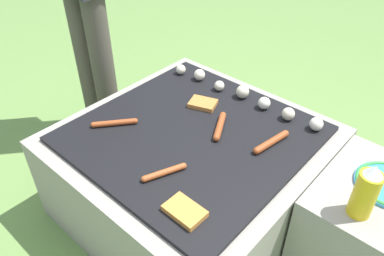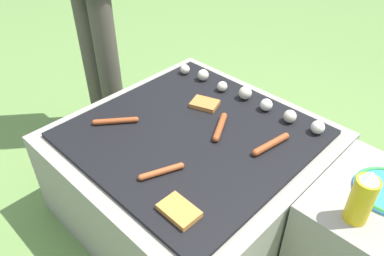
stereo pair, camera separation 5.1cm
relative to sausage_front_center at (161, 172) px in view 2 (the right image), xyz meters
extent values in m
plane|color=#608442|center=(-0.09, 0.25, -0.46)|extent=(14.00, 14.00, 0.00)
cube|color=gray|center=(-0.09, 0.25, -0.24)|extent=(0.98, 0.98, 0.43)
cube|color=black|center=(-0.09, 0.25, -0.02)|extent=(0.86, 0.86, 0.02)
cube|color=gray|center=(0.61, 0.43, -0.24)|extent=(0.40, 0.48, 0.45)
cylinder|color=#4C473D|center=(-0.97, 0.36, -0.05)|extent=(0.12, 0.12, 0.82)
cylinder|color=#4C473D|center=(-0.82, 0.36, -0.05)|extent=(0.12, 0.12, 0.82)
cylinder|color=#93421E|center=(-0.36, 0.07, 0.00)|extent=(0.13, 0.15, 0.02)
sphere|color=#93421E|center=(-0.41, 0.00, 0.00)|extent=(0.02, 0.02, 0.02)
sphere|color=#93421E|center=(-0.31, 0.13, 0.00)|extent=(0.02, 0.02, 0.02)
cylinder|color=#93421E|center=(0.19, 0.39, 0.00)|extent=(0.05, 0.17, 0.03)
sphere|color=#93421E|center=(0.20, 0.47, 0.00)|extent=(0.03, 0.03, 0.03)
sphere|color=#93421E|center=(0.18, 0.31, 0.00)|extent=(0.03, 0.03, 0.03)
cylinder|color=#93421E|center=(-0.02, 0.34, 0.00)|extent=(0.10, 0.15, 0.03)
sphere|color=#93421E|center=(0.02, 0.27, 0.00)|extent=(0.03, 0.03, 0.03)
sphere|color=#93421E|center=(-0.06, 0.41, 0.00)|extent=(0.03, 0.03, 0.03)
cylinder|color=#A34C23|center=(0.00, 0.00, 0.00)|extent=(0.08, 0.15, 0.02)
sphere|color=#A34C23|center=(-0.03, -0.07, 0.00)|extent=(0.02, 0.02, 0.02)
sphere|color=#A34C23|center=(0.03, 0.07, 0.00)|extent=(0.02, 0.02, 0.02)
cube|color=#D18438|center=(0.17, -0.08, 0.00)|extent=(0.13, 0.09, 0.02)
cube|color=#B27033|center=(-0.18, 0.42, 0.00)|extent=(0.14, 0.12, 0.02)
sphere|color=beige|center=(-0.45, 0.56, 0.01)|extent=(0.05, 0.05, 0.05)
sphere|color=beige|center=(-0.34, 0.58, 0.02)|extent=(0.05, 0.05, 0.05)
sphere|color=beige|center=(-0.21, 0.57, 0.01)|extent=(0.05, 0.05, 0.05)
sphere|color=beige|center=(-0.09, 0.59, 0.02)|extent=(0.06, 0.06, 0.06)
sphere|color=silver|center=(0.03, 0.58, 0.02)|extent=(0.05, 0.05, 0.05)
sphere|color=beige|center=(0.15, 0.58, 0.02)|extent=(0.05, 0.05, 0.05)
sphere|color=silver|center=(0.27, 0.59, 0.02)|extent=(0.06, 0.06, 0.06)
cylinder|color=gold|center=(0.58, 0.29, 0.07)|extent=(0.07, 0.07, 0.16)
cone|color=white|center=(0.58, 0.29, 0.17)|extent=(0.06, 0.06, 0.04)
camera|label=1|loc=(0.70, -0.64, 0.92)|focal=35.00mm
camera|label=2|loc=(0.74, -0.60, 0.92)|focal=35.00mm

